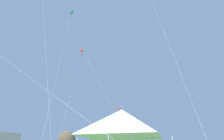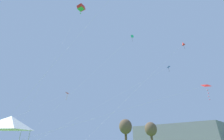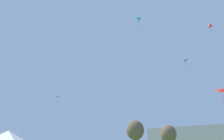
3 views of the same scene
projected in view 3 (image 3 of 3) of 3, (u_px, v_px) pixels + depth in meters
The scene contains 8 objects.
tree_far_right at pixel (135, 131), 62.29m from camera, with size 4.42×4.42×8.92m.
tree_near_right at pixel (168, 135), 54.95m from camera, with size 3.55×3.55×7.17m.
festival_tent at pixel (8, 137), 23.25m from camera, with size 3.26×3.26×4.11m.
kite_red_delta_1 at pixel (56, 98), 33.62m from camera, with size 6.46×13.88×9.37m.
kite_red_diamond_2 at pixel (209, 25), 39.10m from camera, with size 3.94×23.99×21.40m.
kite_cyan_delta_3 at pixel (136, 22), 36.41m from camera, with size 6.02×15.97×20.92m.
kite_blue_delta_4 at pixel (180, 63), 35.57m from camera, with size 9.42×21.95×14.80m.
kite_red_delta_6 at pixel (220, 92), 28.52m from camera, with size 11.03×25.50×9.32m.
Camera 3 is at (20.22, -3.87, 2.78)m, focal length 40.00 mm.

